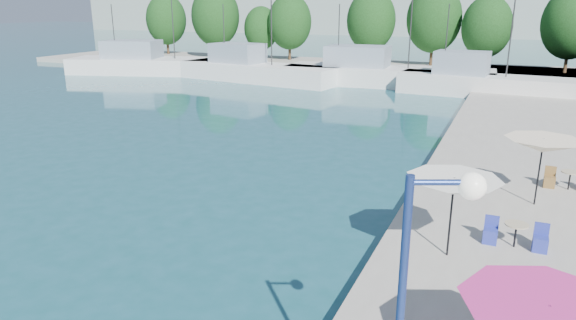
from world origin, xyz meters
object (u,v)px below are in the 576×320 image
at_px(trawler_03, 382,75).
at_px(trawler_04, 482,84).
at_px(trawler_01, 154,65).
at_px(trawler_02, 254,71).
at_px(street_lamp, 426,281).
at_px(umbrella_cream, 543,145).
at_px(umbrella_pink, 548,319).
at_px(umbrella_white, 454,186).

height_order(trawler_03, trawler_04, same).
height_order(trawler_01, trawler_04, same).
relative_size(trawler_02, trawler_03, 0.89).
distance_m(trawler_01, street_lamp, 56.85).
xyz_separation_m(umbrella_cream, street_lamp, (-2.00, -13.47, 1.23)).
relative_size(umbrella_pink, street_lamp, 0.61).
xyz_separation_m(umbrella_pink, street_lamp, (-1.78, -2.37, 1.57)).
bearing_deg(trawler_02, street_lamp, -51.02).
relative_size(trawler_01, trawler_03, 1.03).
relative_size(trawler_03, umbrella_white, 7.59).
relative_size(trawler_04, street_lamp, 3.03).
xyz_separation_m(trawler_04, umbrella_pink, (3.54, -39.27, 1.45)).
bearing_deg(trawler_01, trawler_03, -12.64).
bearing_deg(trawler_01, umbrella_white, -59.31).
bearing_deg(trawler_02, umbrella_cream, -38.36).
bearing_deg(street_lamp, trawler_02, 96.53).
bearing_deg(street_lamp, umbrella_white, 69.51).
xyz_separation_m(trawler_03, umbrella_pink, (13.11, -41.87, 1.45)).
relative_size(trawler_04, umbrella_pink, 5.01).
height_order(umbrella_pink, street_lamp, street_lamp).
height_order(umbrella_white, street_lamp, street_lamp).
bearing_deg(street_lamp, umbrella_cream, 57.94).
bearing_deg(umbrella_cream, trawler_03, 113.42).
bearing_deg(trawler_03, trawler_01, -179.12).
distance_m(trawler_04, umbrella_white, 33.71).
relative_size(trawler_04, umbrella_cream, 5.71).
bearing_deg(trawler_02, umbrella_pink, -47.72).
distance_m(trawler_03, umbrella_cream, 33.58).
xyz_separation_m(trawler_04, street_lamp, (1.76, -41.64, 3.02)).
height_order(umbrella_cream, street_lamp, street_lamp).
relative_size(trawler_01, trawler_02, 1.16).
bearing_deg(umbrella_white, trawler_04, 92.25).
xyz_separation_m(trawler_02, umbrella_cream, (26.35, -28.44, 1.79)).
bearing_deg(umbrella_cream, umbrella_pink, -91.13).
bearing_deg(street_lamp, trawler_01, 108.02).
relative_size(trawler_02, umbrella_cream, 6.78).
relative_size(umbrella_white, umbrella_cream, 1.01).
xyz_separation_m(umbrella_pink, umbrella_white, (-2.22, 5.63, 0.24)).
distance_m(trawler_02, umbrella_pink, 47.41).
bearing_deg(trawler_04, umbrella_pink, -80.55).
height_order(trawler_04, umbrella_pink, trawler_04).
height_order(trawler_02, street_lamp, trawler_02).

